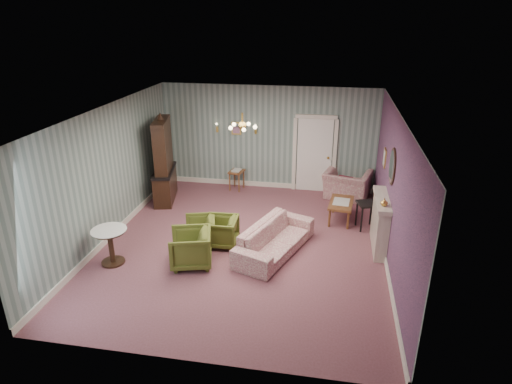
% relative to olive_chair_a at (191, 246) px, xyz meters
% --- Properties ---
extents(floor, '(7.00, 7.00, 0.00)m').
position_rel_olive_chair_a_xyz_m(floor, '(0.88, 0.95, -0.40)').
color(floor, '#7E4953').
rests_on(floor, ground).
extents(ceiling, '(7.00, 7.00, 0.00)m').
position_rel_olive_chair_a_xyz_m(ceiling, '(0.88, 0.95, 2.50)').
color(ceiling, white).
rests_on(ceiling, ground).
extents(wall_back, '(6.00, 0.00, 6.00)m').
position_rel_olive_chair_a_xyz_m(wall_back, '(0.88, 4.45, 1.05)').
color(wall_back, slate).
rests_on(wall_back, ground).
extents(wall_front, '(6.00, 0.00, 6.00)m').
position_rel_olive_chair_a_xyz_m(wall_front, '(0.88, -2.55, 1.05)').
color(wall_front, slate).
rests_on(wall_front, ground).
extents(wall_left, '(0.00, 7.00, 7.00)m').
position_rel_olive_chair_a_xyz_m(wall_left, '(-2.12, 0.95, 1.05)').
color(wall_left, slate).
rests_on(wall_left, ground).
extents(wall_right, '(0.00, 7.00, 7.00)m').
position_rel_olive_chair_a_xyz_m(wall_right, '(3.88, 0.95, 1.05)').
color(wall_right, slate).
rests_on(wall_right, ground).
extents(wall_right_floral, '(0.00, 7.00, 7.00)m').
position_rel_olive_chair_a_xyz_m(wall_right_floral, '(3.86, 0.95, 1.05)').
color(wall_right_floral, '#A15077').
rests_on(wall_right_floral, ground).
extents(door, '(1.12, 0.12, 2.16)m').
position_rel_olive_chair_a_xyz_m(door, '(2.18, 4.41, 0.68)').
color(door, white).
rests_on(door, floor).
extents(olive_chair_a, '(0.92, 0.95, 0.81)m').
position_rel_olive_chair_a_xyz_m(olive_chair_a, '(0.00, 0.00, 0.00)').
color(olive_chair_a, '#545C20').
rests_on(olive_chair_a, floor).
extents(olive_chair_b, '(0.67, 0.71, 0.70)m').
position_rel_olive_chair_a_xyz_m(olive_chair_b, '(0.39, 0.89, -0.05)').
color(olive_chair_b, '#545C20').
rests_on(olive_chair_b, floor).
extents(olive_chair_c, '(0.75, 0.78, 0.66)m').
position_rel_olive_chair_a_xyz_m(olive_chair_c, '(-0.08, 0.91, -0.08)').
color(olive_chair_c, '#545C20').
rests_on(olive_chair_c, floor).
extents(sofa_chintz, '(1.35, 2.26, 0.85)m').
position_rel_olive_chair_a_xyz_m(sofa_chintz, '(1.58, 0.78, 0.02)').
color(sofa_chintz, '#8E394E').
rests_on(sofa_chintz, floor).
extents(wingback_chair, '(1.32, 1.04, 1.02)m').
position_rel_olive_chair_a_xyz_m(wingback_chair, '(3.11, 4.03, 0.10)').
color(wingback_chair, '#8E394E').
rests_on(wingback_chair, floor).
extents(dresser, '(0.78, 1.47, 2.32)m').
position_rel_olive_chair_a_xyz_m(dresser, '(-1.69, 3.05, 0.76)').
color(dresser, black).
rests_on(dresser, floor).
extents(fireplace, '(0.30, 1.40, 1.16)m').
position_rel_olive_chair_a_xyz_m(fireplace, '(3.74, 1.35, 0.18)').
color(fireplace, beige).
rests_on(fireplace, floor).
extents(mantel_vase, '(0.15, 0.15, 0.15)m').
position_rel_olive_chair_a_xyz_m(mantel_vase, '(3.72, 0.95, 0.83)').
color(mantel_vase, gold).
rests_on(mantel_vase, fireplace).
extents(oval_mirror, '(0.04, 0.76, 0.84)m').
position_rel_olive_chair_a_xyz_m(oval_mirror, '(3.84, 1.35, 1.45)').
color(oval_mirror, white).
rests_on(oval_mirror, wall_right).
extents(framed_print, '(0.04, 0.34, 0.42)m').
position_rel_olive_chair_a_xyz_m(framed_print, '(3.85, 2.70, 1.20)').
color(framed_print, gold).
rests_on(framed_print, wall_right).
extents(coffee_table, '(0.64, 1.02, 0.50)m').
position_rel_olive_chair_a_xyz_m(coffee_table, '(2.95, 2.55, -0.16)').
color(coffee_table, brown).
rests_on(coffee_table, floor).
extents(side_table_black, '(0.55, 0.55, 0.65)m').
position_rel_olive_chair_a_xyz_m(side_table_black, '(3.53, 2.22, -0.08)').
color(side_table_black, black).
rests_on(side_table_black, floor).
extents(pedestal_table, '(0.81, 0.81, 0.76)m').
position_rel_olive_chair_a_xyz_m(pedestal_table, '(-1.58, -0.23, -0.02)').
color(pedestal_table, black).
rests_on(pedestal_table, floor).
extents(nesting_table, '(0.44, 0.52, 0.61)m').
position_rel_olive_chair_a_xyz_m(nesting_table, '(0.04, 4.10, -0.10)').
color(nesting_table, brown).
rests_on(nesting_table, floor).
extents(gilt_mirror_back, '(0.28, 0.06, 0.36)m').
position_rel_olive_chair_a_xyz_m(gilt_mirror_back, '(-0.02, 4.41, 1.30)').
color(gilt_mirror_back, gold).
rests_on(gilt_mirror_back, wall_back).
extents(sconce_left, '(0.16, 0.12, 0.30)m').
position_rel_olive_chair_a_xyz_m(sconce_left, '(-0.57, 4.39, 1.30)').
color(sconce_left, gold).
rests_on(sconce_left, wall_back).
extents(sconce_right, '(0.16, 0.12, 0.30)m').
position_rel_olive_chair_a_xyz_m(sconce_right, '(0.53, 4.39, 1.30)').
color(sconce_right, gold).
rests_on(sconce_right, wall_back).
extents(chandelier, '(0.56, 0.56, 0.36)m').
position_rel_olive_chair_a_xyz_m(chandelier, '(0.88, 0.95, 2.23)').
color(chandelier, gold).
rests_on(chandelier, ceiling).
extents(burgundy_cushion, '(0.41, 0.28, 0.39)m').
position_rel_olive_chair_a_xyz_m(burgundy_cushion, '(3.06, 3.88, 0.08)').
color(burgundy_cushion, maroon).
rests_on(burgundy_cushion, wingback_chair).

